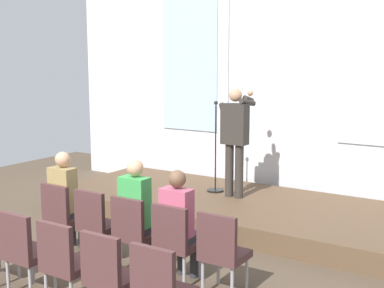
# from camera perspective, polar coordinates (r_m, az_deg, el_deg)

# --- Properties ---
(rear_partition) EXTENTS (9.08, 0.14, 3.99)m
(rear_partition) POSITION_cam_1_polar(r_m,az_deg,el_deg) (9.54, 9.30, 6.04)
(rear_partition) COLOR silver
(rear_partition) RESTS_ON ground
(stage_platform) EXTENTS (6.14, 2.41, 0.31)m
(stage_platform) POSITION_cam_1_polar(r_m,az_deg,el_deg) (8.52, 4.78, -7.06)
(stage_platform) COLOR brown
(stage_platform) RESTS_ON ground
(speaker) EXTENTS (0.51, 0.69, 1.78)m
(speaker) POSITION_cam_1_polar(r_m,az_deg,el_deg) (8.43, 4.75, 1.06)
(speaker) COLOR #332D28
(speaker) RESTS_ON stage_platform
(mic_stand) EXTENTS (0.28, 0.28, 1.55)m
(mic_stand) POSITION_cam_1_polar(r_m,az_deg,el_deg) (8.89, 2.58, -3.10)
(mic_stand) COLOR black
(mic_stand) RESTS_ON stage_platform
(chair_r0_c0) EXTENTS (0.46, 0.44, 0.94)m
(chair_r0_c0) POSITION_cam_1_polar(r_m,az_deg,el_deg) (7.11, -14.07, -7.40)
(chair_r0_c0) COLOR #99999E
(chair_r0_c0) RESTS_ON ground
(audience_r0_c0) EXTENTS (0.36, 0.39, 1.35)m
(audience_r0_c0) POSITION_cam_1_polar(r_m,az_deg,el_deg) (7.11, -13.67, -5.59)
(audience_r0_c0) COLOR #2D2D33
(audience_r0_c0) RESTS_ON ground
(chair_r0_c1) EXTENTS (0.46, 0.44, 0.94)m
(chair_r0_c1) POSITION_cam_1_polar(r_m,az_deg,el_deg) (6.70, -10.48, -8.31)
(chair_r0_c1) COLOR #99999E
(chair_r0_c1) RESTS_ON ground
(chair_r0_c2) EXTENTS (0.46, 0.44, 0.94)m
(chair_r0_c2) POSITION_cam_1_polar(r_m,az_deg,el_deg) (6.32, -6.42, -9.29)
(chair_r0_c2) COLOR #99999E
(chair_r0_c2) RESTS_ON ground
(audience_r0_c2) EXTENTS (0.36, 0.39, 1.38)m
(audience_r0_c2) POSITION_cam_1_polar(r_m,az_deg,el_deg) (6.31, -6.01, -7.15)
(audience_r0_c2) COLOR #2D2D33
(audience_r0_c2) RESTS_ON ground
(chair_r0_c3) EXTENTS (0.46, 0.44, 0.94)m
(chair_r0_c3) POSITION_cam_1_polar(r_m,az_deg,el_deg) (5.98, -1.85, -10.33)
(chair_r0_c3) COLOR #99999E
(chair_r0_c3) RESTS_ON ground
(audience_r0_c3) EXTENTS (0.36, 0.39, 1.32)m
(audience_r0_c3) POSITION_cam_1_polar(r_m,az_deg,el_deg) (5.98, -1.42, -8.33)
(audience_r0_c3) COLOR #2D2D33
(audience_r0_c3) RESTS_ON ground
(chair_r0_c4) EXTENTS (0.46, 0.44, 0.94)m
(chair_r0_c4) POSITION_cam_1_polar(r_m,az_deg,el_deg) (5.68, 3.27, -11.41)
(chair_r0_c4) COLOR #99999E
(chair_r0_c4) RESTS_ON ground
(chair_r1_c1) EXTENTS (0.46, 0.44, 0.94)m
(chair_r1_c1) POSITION_cam_1_polar(r_m,az_deg,el_deg) (5.98, -17.93, -10.78)
(chair_r1_c1) COLOR #99999E
(chair_r1_c1) RESTS_ON ground
(chair_r1_c2) EXTENTS (0.46, 0.44, 0.94)m
(chair_r1_c2) POSITION_cam_1_polar(r_m,az_deg,el_deg) (5.55, -13.86, -12.17)
(chair_r1_c2) COLOR #99999E
(chair_r1_c2) RESTS_ON ground
(chair_r1_c3) EXTENTS (0.46, 0.44, 0.94)m
(chair_r1_c3) POSITION_cam_1_polar(r_m,az_deg,el_deg) (5.16, -9.10, -13.70)
(chair_r1_c3) COLOR #99999E
(chair_r1_c3) RESTS_ON ground
(chair_r1_c4) EXTENTS (0.46, 0.44, 0.94)m
(chair_r1_c4) POSITION_cam_1_polar(r_m,az_deg,el_deg) (4.81, -3.52, -15.37)
(chair_r1_c4) COLOR #99999E
(chair_r1_c4) RESTS_ON ground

